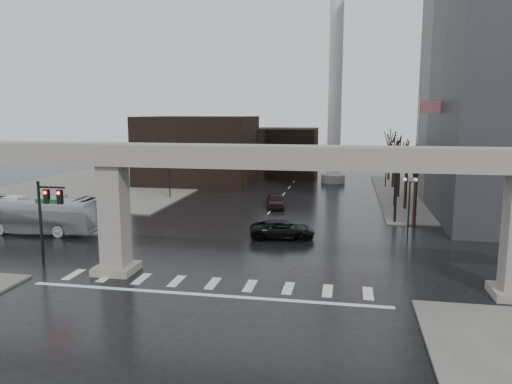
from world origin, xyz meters
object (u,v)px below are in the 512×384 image
signal_mast_arm (356,163)px  far_car (275,201)px  pickup_truck (282,230)px  city_bus (32,214)px

signal_mast_arm → far_car: 11.57m
pickup_truck → city_bus: 22.36m
city_bus → pickup_truck: bearing=-85.7°
city_bus → far_car: bearing=-52.7°
signal_mast_arm → city_bus: 30.34m
pickup_truck → far_car: 13.69m
pickup_truck → city_bus: size_ratio=0.45×
city_bus → far_car: city_bus is taller
pickup_truck → signal_mast_arm: bearing=-44.9°
signal_mast_arm → city_bus: signal_mast_arm is taller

